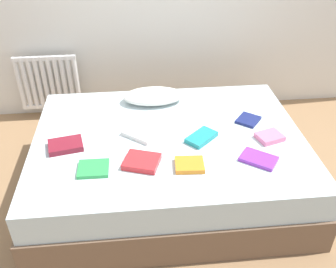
% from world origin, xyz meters
% --- Properties ---
extents(ground_plane, '(8.00, 8.00, 0.00)m').
position_xyz_m(ground_plane, '(0.00, 0.00, 0.00)').
color(ground_plane, '#93704C').
extents(bed, '(2.00, 1.50, 0.50)m').
position_xyz_m(bed, '(0.00, 0.00, 0.25)').
color(bed, brown).
rests_on(bed, ground).
extents(radiator, '(0.60, 0.04, 0.56)m').
position_xyz_m(radiator, '(-1.07, 1.20, 0.39)').
color(radiator, white).
rests_on(radiator, ground).
extents(pillow, '(0.50, 0.28, 0.11)m').
position_xyz_m(pillow, '(-0.08, 0.52, 0.55)').
color(pillow, white).
rests_on(pillow, bed).
extents(textbook_navy, '(0.22, 0.23, 0.02)m').
position_xyz_m(textbook_navy, '(0.63, 0.14, 0.51)').
color(textbook_navy, navy).
rests_on(textbook_navy, bed).
extents(textbook_pink, '(0.21, 0.19, 0.04)m').
position_xyz_m(textbook_pink, '(0.72, -0.12, 0.52)').
color(textbook_pink, pink).
rests_on(textbook_pink, bed).
extents(textbook_maroon, '(0.26, 0.21, 0.04)m').
position_xyz_m(textbook_maroon, '(-0.73, -0.08, 0.52)').
color(textbook_maroon, maroon).
rests_on(textbook_maroon, bed).
extents(textbook_white, '(0.26, 0.25, 0.03)m').
position_xyz_m(textbook_white, '(-0.22, 0.01, 0.52)').
color(textbook_white, white).
rests_on(textbook_white, bed).
extents(textbook_teal, '(0.26, 0.26, 0.03)m').
position_xyz_m(textbook_teal, '(0.23, -0.07, 0.52)').
color(textbook_teal, teal).
rests_on(textbook_teal, bed).
extents(textbook_green, '(0.20, 0.18, 0.02)m').
position_xyz_m(textbook_green, '(-0.52, -0.34, 0.51)').
color(textbook_green, green).
rests_on(textbook_green, bed).
extents(textbook_orange, '(0.20, 0.17, 0.03)m').
position_xyz_m(textbook_orange, '(0.10, -0.37, 0.52)').
color(textbook_orange, orange).
rests_on(textbook_orange, bed).
extents(textbook_purple, '(0.28, 0.26, 0.03)m').
position_xyz_m(textbook_purple, '(0.57, -0.35, 0.51)').
color(textbook_purple, purple).
rests_on(textbook_purple, bed).
extents(textbook_red, '(0.27, 0.25, 0.04)m').
position_xyz_m(textbook_red, '(-0.21, -0.31, 0.52)').
color(textbook_red, red).
rests_on(textbook_red, bed).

